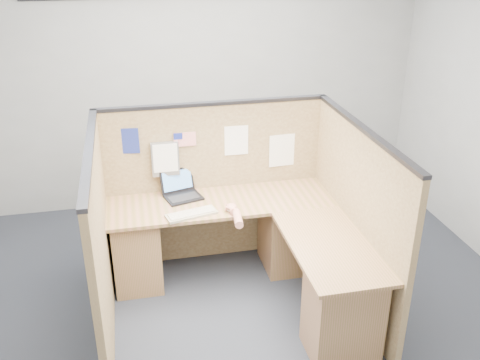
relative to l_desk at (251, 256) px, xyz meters
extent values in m
plane|color=#21262F|center=(-0.18, -0.29, -0.39)|extent=(5.00, 5.00, 0.00)
plane|color=gray|center=(-0.18, 1.96, 1.01)|extent=(5.00, 0.00, 5.00)
cube|color=brown|center=(-0.18, 0.71, 0.36)|extent=(2.05, 0.05, 1.50)
cube|color=#232328|center=(-0.18, 0.71, 1.12)|extent=(2.05, 0.06, 0.03)
cube|color=brown|center=(-1.18, -0.19, 0.36)|extent=(0.05, 1.80, 1.50)
cube|color=#232328|center=(-1.18, -0.19, 1.12)|extent=(0.06, 1.80, 0.03)
cube|color=brown|center=(0.82, -0.19, 0.36)|extent=(0.05, 1.80, 1.50)
cube|color=#232328|center=(0.82, -0.19, 1.12)|extent=(0.06, 1.80, 0.03)
cube|color=brown|center=(-0.18, 0.39, 0.32)|extent=(1.95, 0.60, 0.03)
cube|color=brown|center=(0.49, -0.49, 0.32)|extent=(0.60, 1.15, 0.03)
cube|color=brown|center=(-0.93, 0.39, -0.04)|extent=(0.40, 0.50, 0.70)
cube|color=brown|center=(0.42, 0.39, -0.04)|extent=(0.40, 0.50, 0.70)
cube|color=brown|center=(0.49, -0.81, -0.04)|extent=(0.50, 0.40, 0.70)
cube|color=black|center=(-0.49, 0.51, 0.35)|extent=(0.36, 0.30, 0.02)
cube|color=black|center=(-0.49, 0.66, 0.46)|extent=(0.31, 0.14, 0.21)
cube|color=teal|center=(-0.49, 0.65, 0.46)|extent=(0.27, 0.12, 0.17)
cube|color=gray|center=(-0.47, 0.19, 0.35)|extent=(0.44, 0.24, 0.02)
cube|color=silver|center=(-0.47, 0.19, 0.36)|extent=(0.40, 0.20, 0.01)
ellipsoid|color=silver|center=(-0.13, 0.19, 0.36)|extent=(0.12, 0.09, 0.04)
ellipsoid|color=tan|center=(-0.13, 0.19, 0.38)|extent=(0.08, 0.10, 0.05)
cylinder|color=tan|center=(-0.12, 0.14, 0.37)|extent=(0.06, 0.05, 0.06)
cylinder|color=tan|center=(-0.12, 0.00, 0.37)|extent=(0.09, 0.25, 0.08)
cube|color=navy|center=(-0.92, 0.68, 0.85)|extent=(0.17, 0.03, 0.23)
cylinder|color=olive|center=(-0.54, 0.67, 0.72)|extent=(0.01, 0.01, 0.34)
cube|color=red|center=(-0.44, 0.67, 0.83)|extent=(0.19, 0.00, 0.13)
cube|color=navy|center=(-0.50, 0.67, 0.86)|extent=(0.08, 0.00, 0.06)
cube|color=slate|center=(-0.62, 0.66, 0.66)|extent=(0.24, 0.05, 0.31)
cube|color=white|center=(-0.62, 0.63, 0.68)|extent=(0.21, 0.01, 0.26)
cube|color=white|center=(0.02, 0.68, 0.78)|extent=(0.21, 0.01, 0.27)
cube|color=white|center=(0.44, 0.68, 0.64)|extent=(0.24, 0.02, 0.31)
camera|label=1|loc=(-0.90, -3.68, 2.45)|focal=40.00mm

